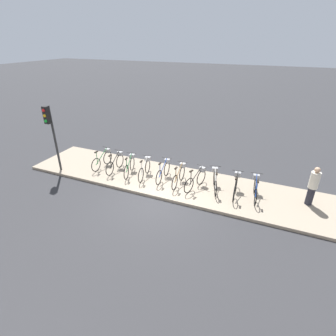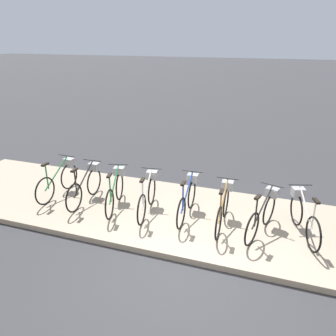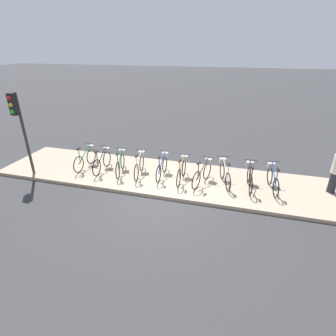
% 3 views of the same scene
% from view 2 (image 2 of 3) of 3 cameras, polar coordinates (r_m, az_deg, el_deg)
% --- Properties ---
extents(ground_plane, '(120.00, 120.00, 0.00)m').
position_cam_2_polar(ground_plane, '(6.04, 2.97, -16.28)').
color(ground_plane, '#2D2D30').
extents(sidewalk, '(13.62, 2.93, 0.12)m').
position_cam_2_polar(sidewalk, '(7.18, 6.29, -8.96)').
color(sidewalk, gray).
rests_on(sidewalk, ground_plane).
extents(parked_bicycle_0, '(0.46, 1.55, 0.96)m').
position_cam_2_polar(parked_bicycle_0, '(8.34, -18.33, -1.68)').
color(parked_bicycle_0, black).
rests_on(parked_bicycle_0, sidewalk).
extents(parked_bicycle_1, '(0.46, 1.55, 0.96)m').
position_cam_2_polar(parked_bicycle_1, '(7.85, -14.03, -2.69)').
color(parked_bicycle_1, black).
rests_on(parked_bicycle_1, sidewalk).
extents(parked_bicycle_2, '(0.53, 1.52, 0.96)m').
position_cam_2_polar(parked_bicycle_2, '(7.46, -9.11, -3.63)').
color(parked_bicycle_2, black).
rests_on(parked_bicycle_2, sidewalk).
extents(parked_bicycle_3, '(0.46, 1.54, 0.96)m').
position_cam_2_polar(parked_bicycle_3, '(7.17, -3.51, -4.48)').
color(parked_bicycle_3, black).
rests_on(parked_bicycle_3, sidewalk).
extents(parked_bicycle_4, '(0.46, 1.55, 0.96)m').
position_cam_2_polar(parked_bicycle_4, '(7.02, 3.49, -5.08)').
color(parked_bicycle_4, black).
rests_on(parked_bicycle_4, sidewalk).
extents(parked_bicycle_5, '(0.46, 1.55, 0.96)m').
position_cam_2_polar(parked_bicycle_5, '(6.77, 9.65, -6.47)').
color(parked_bicycle_5, black).
rests_on(parked_bicycle_5, sidewalk).
extents(parked_bicycle_6, '(0.59, 1.50, 0.96)m').
position_cam_2_polar(parked_bicycle_6, '(6.69, 16.25, -7.44)').
color(parked_bicycle_6, black).
rests_on(parked_bicycle_6, sidewalk).
extents(parked_bicycle_7, '(0.61, 1.49, 0.96)m').
position_cam_2_polar(parked_bicycle_7, '(6.89, 22.49, -7.43)').
color(parked_bicycle_7, black).
rests_on(parked_bicycle_7, sidewalk).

